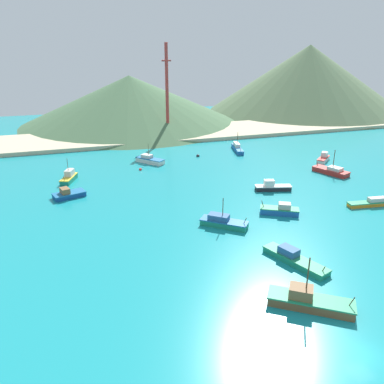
{
  "coord_description": "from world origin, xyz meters",
  "views": [
    {
      "loc": [
        -27.69,
        -25.81,
        31.57
      ],
      "look_at": [
        -4.59,
        46.8,
        2.25
      ],
      "focal_mm": 36.43,
      "sensor_mm": 36.0,
      "label": 1
    }
  ],
  "objects": [
    {
      "name": "hill_east",
      "position": [
        83.95,
        142.21,
        15.37
      ],
      "size": [
        92.92,
        92.92,
        30.74
      ],
      "color": "#56704C",
      "rests_on": "ground"
    },
    {
      "name": "fishing_boat_7",
      "position": [
        -1.04,
        8.94,
        0.92
      ],
      "size": [
        10.55,
        8.7,
        7.08
      ],
      "color": "brown",
      "rests_on": "ground"
    },
    {
      "name": "fishing_boat_2",
      "position": [
        -7.2,
        77.78,
        0.86
      ],
      "size": [
        7.55,
        8.26,
        5.35
      ],
      "color": "silver",
      "rests_on": "ground"
    },
    {
      "name": "beach_strip",
      "position": [
        0.0,
        109.08,
        0.6
      ],
      "size": [
        247.0,
        25.6,
        1.2
      ],
      "primitive_type": "cube",
      "color": "#C6B793",
      "rests_on": "ground"
    },
    {
      "name": "fishing_boat_14",
      "position": [
        -29.06,
        68.55,
        1.0
      ],
      "size": [
        4.49,
        7.1,
        5.7
      ],
      "color": "#198466",
      "rests_on": "ground"
    },
    {
      "name": "fishing_boat_8",
      "position": [
        30.34,
        33.61,
        0.64
      ],
      "size": [
        10.3,
        3.1,
        1.74
      ],
      "color": "orange",
      "rests_on": "ground"
    },
    {
      "name": "buoy_1",
      "position": [
        7.73,
        79.73,
        0.17
      ],
      "size": [
        0.99,
        0.99,
        0.99
      ],
      "color": "#232328",
      "rests_on": "ground"
    },
    {
      "name": "fishing_boat_3",
      "position": [
        -29.44,
        57.54,
        0.74
      ],
      "size": [
        7.37,
        5.12,
        2.26
      ],
      "color": "#14478C",
      "rests_on": "ground"
    },
    {
      "name": "buoy_0",
      "position": [
        -10.92,
        71.94,
        0.14
      ],
      "size": [
        0.8,
        0.8,
        0.8
      ],
      "color": "red",
      "rests_on": "ground"
    },
    {
      "name": "fishing_boat_12",
      "position": [
        35.24,
        53.94,
        0.79
      ],
      "size": [
        6.4,
        9.77,
        6.35
      ],
      "color": "red",
      "rests_on": "ground"
    },
    {
      "name": "fishing_boat_10",
      "position": [
        2.94,
        18.92,
        0.69
      ],
      "size": [
        6.3,
        11.28,
        2.09
      ],
      "color": "#198466",
      "rests_on": "ground"
    },
    {
      "name": "fishing_boat_13",
      "position": [
        21.56,
        82.41,
        0.85
      ],
      "size": [
        4.24,
        10.91,
        5.82
      ],
      "color": "#1E5BA8",
      "rests_on": "ground"
    },
    {
      "name": "fishing_boat_4",
      "position": [
        40.18,
        64.31,
        0.84
      ],
      "size": [
        6.59,
        6.16,
        2.55
      ],
      "color": "silver",
      "rests_on": "ground"
    },
    {
      "name": "ground",
      "position": [
        0.0,
        30.0,
        -0.25
      ],
      "size": [
        260.0,
        280.0,
        0.5
      ],
      "color": "teal"
    },
    {
      "name": "fishing_boat_9",
      "position": [
        -2.7,
        34.0,
        0.85
      ],
      "size": [
        8.51,
        7.63,
        5.53
      ],
      "color": "#198466",
      "rests_on": "ground"
    },
    {
      "name": "fishing_boat_0",
      "position": [
        10.04,
        35.64,
        0.84
      ],
      "size": [
        7.77,
        5.74,
        2.58
      ],
      "color": "#1E5BA8",
      "rests_on": "ground"
    },
    {
      "name": "fishing_boat_5",
      "position": [
        15.0,
        47.9,
        0.82
      ],
      "size": [
        8.42,
        4.23,
        2.49
      ],
      "color": "#232328",
      "rests_on": "ground"
    },
    {
      "name": "radio_tower",
      "position": [
        5.41,
        106.34,
        16.15
      ],
      "size": [
        3.17,
        2.53,
        31.67
      ],
      "color": "#B7332D",
      "rests_on": "ground"
    },
    {
      "name": "hill_central",
      "position": [
        -2.59,
        137.14,
        9.62
      ],
      "size": [
        89.04,
        89.04,
        19.23
      ],
      "color": "#476B47",
      "rests_on": "ground"
    }
  ]
}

